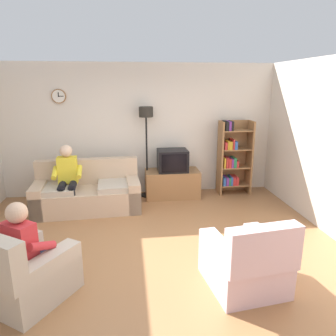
% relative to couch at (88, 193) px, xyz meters
% --- Properties ---
extents(ground_plane, '(12.00, 12.00, 0.00)m').
position_rel_couch_xyz_m(ground_plane, '(1.03, -1.76, -0.31)').
color(ground_plane, '#9E6B42').
extents(back_wall_assembly, '(6.20, 0.17, 2.70)m').
position_rel_couch_xyz_m(back_wall_assembly, '(1.03, 0.90, 1.04)').
color(back_wall_assembly, silver).
rests_on(back_wall_assembly, ground_plane).
extents(couch, '(1.95, 0.99, 0.90)m').
position_rel_couch_xyz_m(couch, '(0.00, 0.00, 0.00)').
color(couch, tan).
rests_on(couch, ground_plane).
extents(tv_stand, '(1.10, 0.56, 0.56)m').
position_rel_couch_xyz_m(tv_stand, '(1.66, 0.50, -0.03)').
color(tv_stand, olive).
rests_on(tv_stand, ground_plane).
extents(tv, '(0.60, 0.49, 0.44)m').
position_rel_couch_xyz_m(tv, '(1.66, 0.47, 0.47)').
color(tv, black).
rests_on(tv, tv_stand).
extents(bookshelf, '(0.68, 0.36, 1.56)m').
position_rel_couch_xyz_m(bookshelf, '(2.95, 0.56, 0.46)').
color(bookshelf, olive).
rests_on(bookshelf, ground_plane).
extents(floor_lamp, '(0.28, 0.28, 1.85)m').
position_rel_couch_xyz_m(floor_lamp, '(1.14, 0.59, 1.14)').
color(floor_lamp, black).
rests_on(floor_lamp, ground_plane).
extents(armchair_near_window, '(1.16, 1.18, 0.90)m').
position_rel_couch_xyz_m(armchair_near_window, '(-0.38, -2.52, -0.02)').
color(armchair_near_window, '#BCAD99').
rests_on(armchair_near_window, ground_plane).
extents(armchair_near_bookshelf, '(0.91, 0.98, 0.90)m').
position_rel_couch_xyz_m(armchair_near_bookshelf, '(2.07, -2.62, -0.02)').
color(armchair_near_bookshelf, beige).
rests_on(armchair_near_bookshelf, ground_plane).
extents(person_on_couch, '(0.53, 0.55, 1.24)m').
position_rel_couch_xyz_m(person_on_couch, '(-0.32, -0.11, 0.39)').
color(person_on_couch, yellow).
rests_on(person_on_couch, ground_plane).
extents(person_in_left_armchair, '(0.61, 0.64, 1.12)m').
position_rel_couch_xyz_m(person_in_left_armchair, '(-0.33, -2.44, 0.29)').
color(person_in_left_armchair, red).
rests_on(person_in_left_armchair, ground_plane).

